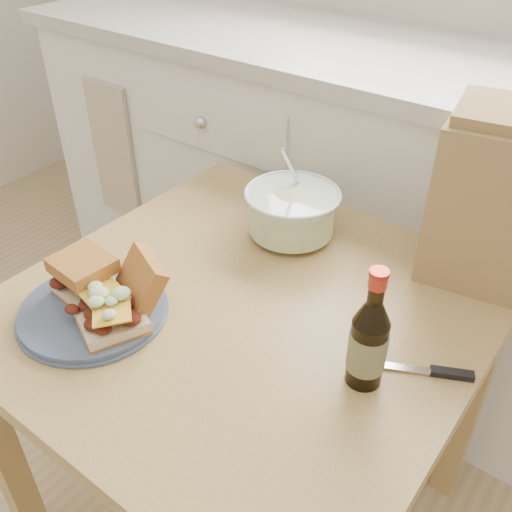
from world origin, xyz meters
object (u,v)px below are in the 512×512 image
Objects in this scene: paper_bag at (501,208)px; plate at (93,311)px; beer_bottle at (368,342)px; coleslaw_bowl at (292,214)px; dining_table at (246,342)px.

plate is at bearing -143.27° from paper_bag.
beer_bottle is (0.45, 0.15, 0.07)m from plate.
beer_bottle is 0.38m from paper_bag.
plate is at bearing 175.77° from beer_bottle.
coleslaw_bowl is 0.42m from beer_bottle.
plate is 0.45m from coleslaw_bowl.
dining_table is 3.18× the size of plate.
coleslaw_bowl is (0.13, 0.42, 0.04)m from plate.
coleslaw_bowl reaches higher than plate.
coleslaw_bowl is 0.95× the size of beer_bottle.
plate reaches higher than dining_table.
dining_table is 0.28m from coleslaw_bowl.
dining_table is at bearing 44.09° from plate.
dining_table is 0.53m from paper_bag.
paper_bag reaches higher than dining_table.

